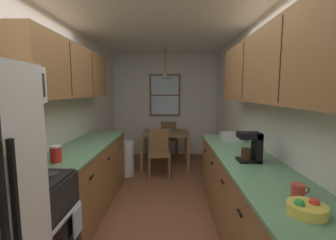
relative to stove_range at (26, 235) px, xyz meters
name	(u,v)px	position (x,y,z in m)	size (l,w,h in m)	color
ground_plane	(160,200)	(0.99, 1.57, -0.47)	(12.00, 12.00, 0.00)	brown
wall_left	(66,115)	(-0.36, 1.57, 0.80)	(0.10, 9.00, 2.55)	white
wall_right	(255,116)	(2.34, 1.57, 0.80)	(0.10, 9.00, 2.55)	white
wall_back	(165,105)	(0.99, 4.22, 0.80)	(4.40, 0.10, 2.55)	white
ceiling_slab	(159,19)	(0.99, 1.57, 2.12)	(4.40, 9.00, 0.08)	white
stove_range	(26,235)	(0.00, 0.00, 0.00)	(0.66, 0.63, 1.10)	black
counter_left	(87,176)	(-0.01, 1.37, -0.02)	(0.64, 2.11, 0.90)	olive
upper_cabinets_left	(71,72)	(-0.15, 1.32, 1.39)	(0.33, 2.19, 0.67)	olive
counter_right	(252,205)	(1.99, 0.56, -0.02)	(0.64, 3.08, 0.90)	olive
upper_cabinets_right	(275,66)	(2.13, 0.51, 1.38)	(0.33, 2.76, 0.69)	olive
dining_table	(165,137)	(1.03, 3.23, 0.16)	(1.00, 0.87, 0.74)	brown
dining_chair_near	(159,151)	(0.93, 2.58, 0.03)	(0.43, 0.43, 0.90)	brown
dining_chair_far	(169,137)	(1.10, 3.87, 0.03)	(0.44, 0.44, 0.90)	brown
pendant_light	(165,76)	(1.03, 3.23, 1.47)	(0.27, 0.27, 0.66)	black
back_window	(165,95)	(0.99, 4.15, 1.05)	(0.77, 0.05, 1.04)	brown
trash_bin	(126,158)	(0.29, 2.62, -0.14)	(0.29, 0.29, 0.66)	silver
storage_canister	(56,154)	(-0.01, 0.55, 0.51)	(0.11, 0.11, 0.17)	red
dish_towel	(78,221)	(0.35, 0.16, 0.03)	(0.02, 0.16, 0.24)	silver
coffee_maker	(252,146)	(1.99, 0.61, 0.59)	(0.22, 0.18, 0.30)	black
mug_by_coffeemaker	(298,191)	(2.02, -0.20, 0.47)	(0.12, 0.09, 0.09)	#BF3F33
fruit_bowl	(307,208)	(1.96, -0.42, 0.47)	(0.22, 0.22, 0.09)	#E5D14C
dish_rack	(231,137)	(2.05, 1.68, 0.48)	(0.28, 0.34, 0.10)	silver
table_serving_bowl	(167,131)	(1.07, 3.26, 0.30)	(0.20, 0.20, 0.06)	#4C7299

